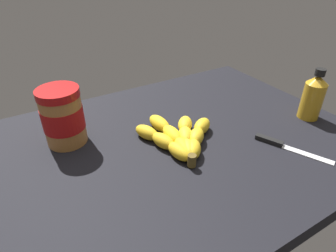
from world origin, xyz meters
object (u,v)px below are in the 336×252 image
(honey_bottle, at_px, (313,96))
(butter_knife, at_px, (286,146))
(banana_bunch, at_px, (179,137))
(peanut_butter_jar, at_px, (63,117))

(honey_bottle, xyz_separation_m, butter_knife, (0.18, 0.07, -0.06))
(banana_bunch, xyz_separation_m, honey_bottle, (-0.40, 0.08, 0.05))
(butter_knife, bearing_deg, honey_bottle, -158.28)
(banana_bunch, distance_m, butter_knife, 0.27)
(peanut_butter_jar, bearing_deg, honey_bottle, 159.72)
(banana_bunch, xyz_separation_m, butter_knife, (-0.22, 0.15, -0.01))
(peanut_butter_jar, distance_m, honey_bottle, 0.69)
(honey_bottle, bearing_deg, butter_knife, 21.72)
(banana_bunch, relative_size, butter_knife, 1.28)
(banana_bunch, xyz_separation_m, peanut_butter_jar, (0.24, -0.16, 0.05))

